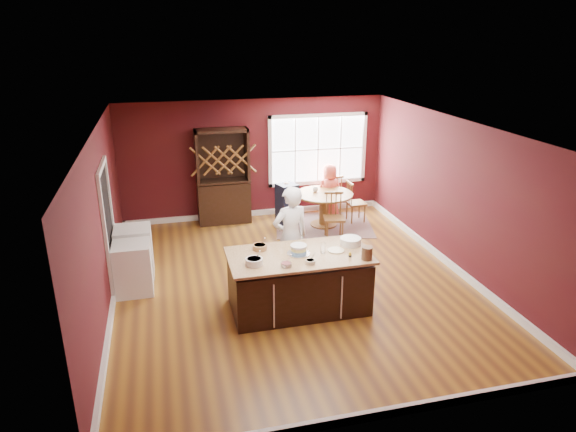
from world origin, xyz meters
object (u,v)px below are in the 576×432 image
Objects in this scene: hutch at (223,177)px; dining_table at (324,203)px; kitchen_island at (299,283)px; baker at (291,237)px; layer_cake at (299,249)px; washer at (133,268)px; high_chair at (287,203)px; dryer at (134,252)px; toddler at (287,189)px; seated_woman at (329,191)px; chair_south at (334,216)px; chair_north at (332,194)px; chair_east at (356,201)px.

dining_table is at bearing -19.63° from hutch.
kitchen_island is 4.20m from hutch.
hutch is at bearing -90.40° from baker.
layer_cake is at bearing 72.54° from baker.
hutch is 2.46× the size of washer.
baker is 2.93m from high_chair.
baker is 1.96× the size of dryer.
high_chair is (0.70, 3.60, -0.50)m from layer_cake.
layer_cake is at bearing -101.22° from toddler.
seated_woman is 1.06m from toddler.
dining_table is 0.59× the size of hutch.
seated_woman is at bearing -5.84° from high_chair.
layer_cake is at bearing -81.15° from hutch.
kitchen_island is at bearing -81.24° from hutch.
baker reaches higher than high_chair.
dining_table is at bearing 66.16° from kitchen_island.
toddler is (-0.72, 1.14, 0.32)m from chair_south.
layer_cake reaches higher than washer.
toddler is (-1.17, -0.35, 0.33)m from chair_north.
chair_east is at bearing 25.27° from washer.
layer_cake is 0.36× the size of chair_south.
chair_north reaches higher than chair_east.
toddler is 3.78m from dryer.
baker is 3.45m from chair_east.
washer is (-3.99, -2.19, -0.10)m from dining_table.
washer is at bearing -90.00° from dryer.
chair_south is at bearing -72.27° from high_chair.
baker is 3.50m from seated_woman.
toddler is at bearing 38.01° from washer.
high_chair is 1.13× the size of washer.
chair_south is (1.38, 1.77, -0.39)m from baker.
washer is at bearing -20.62° from baker.
chair_south is at bearing 60.43° from kitchen_island.
chair_east is 1.11× the size of washer.
chair_north is (1.83, 3.26, -0.40)m from baker.
chair_east is 5.05m from dryer.
dining_table is 4.84× the size of toddler.
dining_table is 0.79m from chair_east.
dining_table is at bearing -25.02° from toddler.
chair_north is at bearing 64.75° from layer_cake.
dryer is (-3.24, -1.90, -0.36)m from toddler.
high_chair is at bearing 9.74° from chair_north.
seated_woman is at bearing 46.77° from chair_north.
hutch is at bearing 155.09° from chair_south.
toddler is at bearing 30.30° from dryer.
dining_table is 0.82m from chair_north.
layer_cake is 1.36× the size of toddler.
layer_cake is 2.97m from chair_south.
kitchen_island is 1.71× the size of seated_woman.
chair_north reaches higher than dryer.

